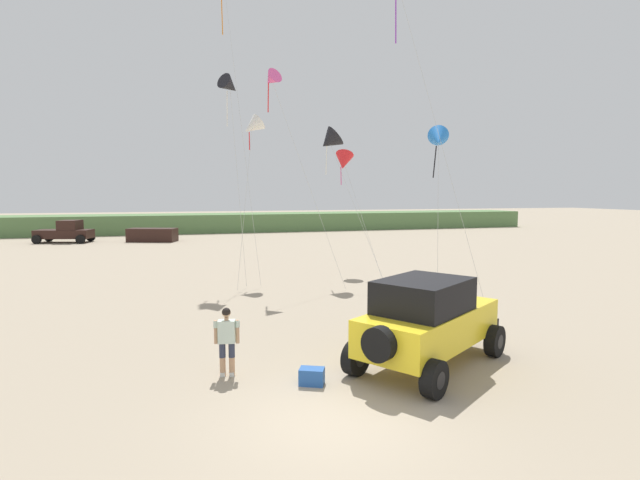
# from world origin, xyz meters

# --- Properties ---
(ground_plane) EXTENTS (220.00, 220.00, 0.00)m
(ground_plane) POSITION_xyz_m (0.00, 0.00, 0.00)
(ground_plane) COLOR gray
(dune_ridge) EXTENTS (90.00, 6.03, 2.00)m
(dune_ridge) POSITION_xyz_m (-5.69, 47.70, 1.00)
(dune_ridge) COLOR #567A47
(dune_ridge) RESTS_ON ground_plane
(jeep) EXTENTS (4.94, 4.38, 2.26)m
(jeep) POSITION_xyz_m (3.20, 2.19, 1.20)
(jeep) COLOR yellow
(jeep) RESTS_ON ground_plane
(person_watching) EXTENTS (0.61, 0.37, 1.67)m
(person_watching) POSITION_xyz_m (-1.74, 2.91, 0.94)
(person_watching) COLOR tan
(person_watching) RESTS_ON ground_plane
(cooler_box) EXTENTS (0.66, 0.56, 0.38)m
(cooler_box) POSITION_xyz_m (0.06, 1.83, 0.19)
(cooler_box) COLOR #23519E
(cooler_box) RESTS_ON ground_plane
(distant_pickup) EXTENTS (4.91, 3.32, 1.98)m
(distant_pickup) POSITION_xyz_m (-12.51, 38.71, 0.94)
(distant_pickup) COLOR black
(distant_pickup) RESTS_ON ground_plane
(distant_sedan) EXTENTS (4.53, 3.00, 1.20)m
(distant_sedan) POSITION_xyz_m (-5.20, 37.55, 0.60)
(distant_sedan) COLOR black
(distant_sedan) RESTS_ON ground_plane
(kite_red_delta) EXTENTS (1.34, 5.32, 6.81)m
(kite_red_delta) POSITION_xyz_m (6.09, 17.32, 6.11)
(kite_red_delta) COLOR red
(kite_red_delta) RESTS_ON ground_plane
(kite_green_box) EXTENTS (2.00, 4.02, 8.39)m
(kite_green_box) POSITION_xyz_m (0.87, 16.30, 7.69)
(kite_green_box) COLOR white
(kite_green_box) RESTS_ON ground_plane
(kite_purple_stunt) EXTENTS (3.40, 2.90, 10.06)m
(kite_purple_stunt) POSITION_xyz_m (1.47, 14.12, 9.56)
(kite_purple_stunt) COLOR #E04C93
(kite_purple_stunt) RESTS_ON ground_plane
(kite_yellow_diamond) EXTENTS (2.16, 5.34, 7.77)m
(kite_yellow_diamond) POSITION_xyz_m (4.48, 14.83, 6.94)
(kite_yellow_diamond) COLOR black
(kite_yellow_diamond) RESTS_ON ground_plane
(kite_white_parafoil) EXTENTS (1.97, 3.12, 7.20)m
(kite_white_parafoil) POSITION_xyz_m (7.56, 9.57, 6.57)
(kite_white_parafoil) COLOR blue
(kite_white_parafoil) RESTS_ON ground_plane
(kite_black_sled) EXTENTS (1.40, 2.35, 9.98)m
(kite_black_sled) POSITION_xyz_m (-0.30, 15.37, 9.42)
(kite_black_sled) COLOR black
(kite_black_sled) RESTS_ON ground_plane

